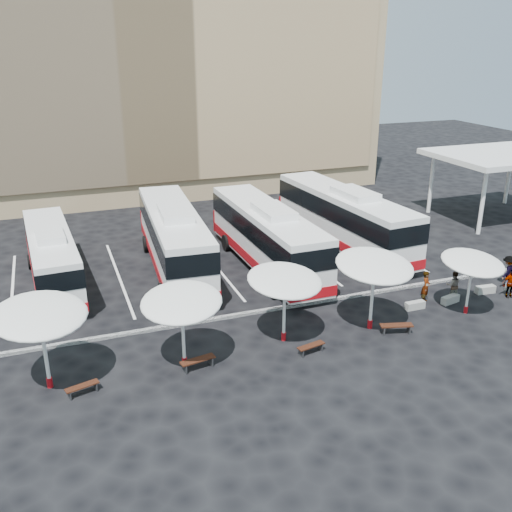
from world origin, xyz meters
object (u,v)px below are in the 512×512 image
object	(u,v)px
wood_bench_0	(82,388)
passenger_0	(426,287)
bus_1	(174,237)
conc_bench_2	(485,290)
sunshade_1	(182,302)
sunshade_3	(375,266)
sunshade_0	(40,316)
bus_0	(52,256)
conc_bench_1	(450,299)
bus_3	(344,217)
passenger_1	(454,285)
wood_bench_3	(396,327)
bus_2	(267,235)
passenger_3	(507,271)
sunshade_2	(285,281)
conc_bench_0	(415,305)
sunshade_4	(473,263)
wood_bench_1	(198,361)
passenger_2	(511,283)

from	to	relation	value
wood_bench_0	passenger_0	world-z (taller)	passenger_0
wood_bench_0	bus_1	bearing A→B (deg)	61.01
conc_bench_2	sunshade_1	bearing A→B (deg)	-174.97
conc_bench_2	sunshade_3	bearing A→B (deg)	-170.70
sunshade_0	sunshade_1	distance (m)	5.62
bus_0	wood_bench_0	bearing A→B (deg)	-90.25
wood_bench_0	conc_bench_1	size ratio (longest dim) A/B	1.25
bus_3	passenger_1	size ratio (longest dim) A/B	8.55
wood_bench_3	conc_bench_1	distance (m)	5.10
bus_2	passenger_3	bearing A→B (deg)	-33.38
bus_1	passenger_1	world-z (taller)	bus_1
bus_1	sunshade_2	size ratio (longest dim) A/B	3.02
bus_0	conc_bench_0	distance (m)	20.55
sunshade_1	sunshade_3	world-z (taller)	sunshade_3
passenger_3	bus_1	bearing A→B (deg)	-56.76
conc_bench_0	sunshade_2	bearing A→B (deg)	-175.14
sunshade_4	passenger_3	size ratio (longest dim) A/B	2.07
sunshade_2	wood_bench_1	bearing A→B (deg)	-167.11
passenger_0	wood_bench_3	bearing A→B (deg)	174.20
passenger_0	sunshade_3	bearing A→B (deg)	158.06
sunshade_3	bus_1	bearing A→B (deg)	123.89
sunshade_2	wood_bench_0	size ratio (longest dim) A/B	3.18
wood_bench_3	conc_bench_0	world-z (taller)	wood_bench_3
wood_bench_1	bus_1	bearing A→B (deg)	81.82
wood_bench_3	passenger_3	distance (m)	9.60
sunshade_1	bus_3	bearing A→B (deg)	38.80
bus_1	passenger_1	distance (m)	16.50
wood_bench_1	passenger_0	xyz separation A→B (m)	(13.38, 2.24, 0.53)
conc_bench_1	sunshade_3	bearing A→B (deg)	-170.10
sunshade_4	passenger_2	distance (m)	4.15
bus_1	conc_bench_2	distance (m)	18.42
bus_1	sunshade_2	xyz separation A→B (m)	(2.83, -10.54, 0.95)
bus_0	passenger_3	xyz separation A→B (m)	(24.53, -9.38, -0.88)
bus_0	sunshade_1	xyz separation A→B (m)	(4.98, -11.34, 1.28)
conc_bench_1	passenger_3	xyz separation A→B (m)	(4.48, 0.78, 0.71)
sunshade_1	conc_bench_1	xyz separation A→B (m)	(15.08, 1.18, -2.87)
conc_bench_1	passenger_1	distance (m)	0.86
bus_2	conc_bench_0	bearing A→B (deg)	-58.71
sunshade_3	conc_bench_1	distance (m)	6.50
sunshade_1	passenger_3	distance (m)	19.77
wood_bench_1	conc_bench_0	bearing A→B (deg)	7.81
conc_bench_0	conc_bench_1	world-z (taller)	conc_bench_1
sunshade_1	bus_2	bearing A→B (deg)	51.49
sunshade_3	sunshade_4	distance (m)	5.64
bus_1	wood_bench_0	distance (m)	13.60
sunshade_0	passenger_0	distance (m)	19.67
sunshade_2	conc_bench_2	bearing A→B (deg)	4.43
sunshade_0	passenger_1	bearing A→B (deg)	3.41
bus_0	conc_bench_2	world-z (taller)	bus_0
sunshade_3	conc_bench_1	size ratio (longest dim) A/B	3.87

